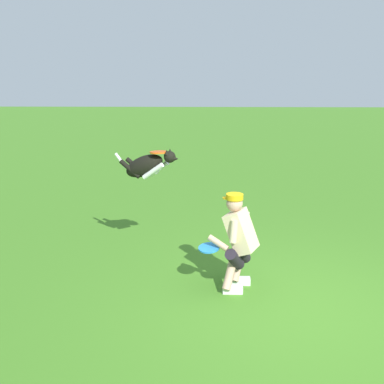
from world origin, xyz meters
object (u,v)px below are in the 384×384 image
Objects in this scene: person at (238,239)px; frisbee_held at (209,248)px; dog at (147,166)px; frisbee_flying at (158,152)px.

person is 4.78× the size of frisbee_held.
dog is 3.69× the size of frisbee_held.
frisbee_flying reaches higher than frisbee_held.
frisbee_flying is at bearing -13.31° from person.
person is 1.71m from frisbee_flying.
person is 5.13× the size of frisbee_flying.
person is 1.30× the size of dog.
person reaches higher than frisbee_held.
dog is 1.64m from frisbee_held.
frisbee_flying is 1.61m from frisbee_held.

